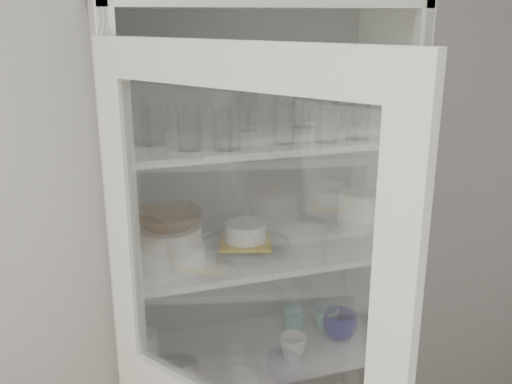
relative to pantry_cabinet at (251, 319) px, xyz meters
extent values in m
cube|color=beige|center=(-0.20, 0.16, 0.36)|extent=(3.60, 0.02, 2.60)
cube|color=silver|center=(-0.48, -0.06, 0.11)|extent=(0.03, 0.45, 2.10)
cube|color=silver|center=(0.48, -0.06, 0.11)|extent=(0.03, 0.45, 2.10)
cube|color=#979590|center=(0.00, 0.15, 0.11)|extent=(1.00, 0.03, 2.10)
cube|color=silver|center=(0.00, -0.06, 1.14)|extent=(1.00, 0.45, 0.03)
cube|color=white|center=(0.00, -0.08, -0.09)|extent=(0.94, 0.42, 0.02)
cube|color=white|center=(0.00, -0.08, 0.31)|extent=(0.94, 0.42, 0.02)
cube|color=white|center=(0.00, -0.08, 0.71)|extent=(0.94, 0.42, 0.02)
cube|color=silver|center=(-0.26, -0.66, 1.01)|extent=(0.52, 0.78, 0.10)
cube|color=silver|center=(-0.48, -0.33, 0.56)|extent=(0.08, 0.10, 0.80)
cube|color=silver|center=(-0.03, -1.00, 0.56)|extent=(0.08, 0.10, 0.80)
cube|color=silver|center=(-0.26, -0.66, 0.56)|extent=(0.40, 0.61, 0.78)
cylinder|color=silver|center=(-0.25, -0.19, 0.79)|extent=(0.08, 0.08, 0.14)
cylinder|color=silver|center=(-0.13, -0.22, 0.79)|extent=(0.08, 0.08, 0.13)
cylinder|color=silver|center=(-0.16, -0.22, 0.78)|extent=(0.08, 0.08, 0.12)
cylinder|color=silver|center=(0.05, -0.18, 0.79)|extent=(0.08, 0.08, 0.14)
cylinder|color=silver|center=(0.19, -0.21, 0.80)|extent=(0.10, 0.10, 0.15)
cylinder|color=silver|center=(0.31, -0.20, 0.80)|extent=(0.09, 0.09, 0.15)
cylinder|color=silver|center=(0.28, -0.17, 0.80)|extent=(0.10, 0.10, 0.15)
cylinder|color=silver|center=(-0.38, -0.07, 0.79)|extent=(0.09, 0.09, 0.13)
cylinder|color=silver|center=(-0.34, -0.07, 0.79)|extent=(0.09, 0.09, 0.14)
cylinder|color=silver|center=(-0.11, -0.05, 0.80)|extent=(0.10, 0.10, 0.15)
cylinder|color=white|center=(-0.32, -0.12, 0.36)|extent=(0.24, 0.24, 0.07)
cylinder|color=white|center=(-0.36, 0.04, 0.35)|extent=(0.22, 0.22, 0.06)
cylinder|color=white|center=(-0.32, -0.12, 0.42)|extent=(0.28, 0.28, 0.06)
imported|color=brown|center=(-0.32, -0.12, 0.48)|extent=(0.23, 0.23, 0.05)
cylinder|color=silver|center=(-0.04, -0.06, 0.33)|extent=(0.37, 0.37, 0.02)
cube|color=gold|center=(-0.04, -0.06, 0.35)|extent=(0.23, 0.23, 0.01)
cylinder|color=white|center=(-0.04, -0.06, 0.38)|extent=(0.16, 0.16, 0.06)
cylinder|color=silver|center=(0.41, -0.05, 0.40)|extent=(0.15, 0.15, 0.16)
imported|color=navy|center=(0.33, -0.11, -0.03)|extent=(0.17, 0.17, 0.10)
imported|color=teal|center=(0.30, -0.04, -0.03)|extent=(0.11, 0.11, 0.09)
imported|color=white|center=(0.10, -0.19, -0.03)|extent=(0.11, 0.11, 0.09)
cylinder|color=teal|center=(0.17, -0.01, -0.04)|extent=(0.08, 0.08, 0.08)
ellipsoid|color=teal|center=(0.17, -0.01, 0.01)|extent=(0.08, 0.08, 0.02)
cylinder|color=beige|center=(-0.31, -0.12, -0.06)|extent=(0.10, 0.10, 0.04)
cylinder|color=white|center=(-0.41, -0.04, -0.02)|extent=(0.12, 0.12, 0.12)
camera|label=1|loc=(-0.59, -1.84, 1.11)|focal=40.00mm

